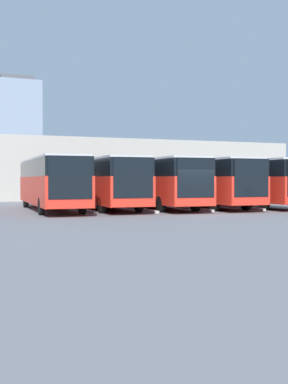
% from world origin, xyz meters
% --- Properties ---
extents(ground_plane, '(600.00, 600.00, 0.00)m').
position_xyz_m(ground_plane, '(0.00, 0.00, 0.00)').
color(ground_plane, slate).
extents(bus_0, '(2.91, 12.60, 3.30)m').
position_xyz_m(bus_0, '(-7.01, -5.65, 1.84)').
color(bus_0, red).
rests_on(bus_0, ground_plane).
extents(curb_divider_0, '(0.39, 5.62, 0.15)m').
position_xyz_m(curb_divider_0, '(-5.26, -3.79, 0.07)').
color(curb_divider_0, '#B2B2AD').
rests_on(curb_divider_0, ground_plane).
extents(bus_1, '(2.91, 12.60, 3.30)m').
position_xyz_m(bus_1, '(-3.50, -5.90, 1.84)').
color(bus_1, red).
rests_on(bus_1, ground_plane).
extents(curb_divider_1, '(0.39, 5.62, 0.15)m').
position_xyz_m(curb_divider_1, '(-1.75, -4.04, 0.07)').
color(curb_divider_1, '#B2B2AD').
rests_on(curb_divider_1, ground_plane).
extents(bus_2, '(2.91, 12.60, 3.30)m').
position_xyz_m(bus_2, '(0.00, -6.12, 1.84)').
color(bus_2, red).
rests_on(bus_2, ground_plane).
extents(curb_divider_2, '(0.39, 5.62, 0.15)m').
position_xyz_m(curb_divider_2, '(1.75, -4.27, 0.07)').
color(curb_divider_2, '#B2B2AD').
rests_on(curb_divider_2, ground_plane).
extents(bus_3, '(2.91, 12.60, 3.30)m').
position_xyz_m(bus_3, '(3.50, -6.69, 1.84)').
color(bus_3, red).
rests_on(bus_3, ground_plane).
extents(curb_divider_3, '(0.39, 5.62, 0.15)m').
position_xyz_m(curb_divider_3, '(5.26, -4.84, 0.07)').
color(curb_divider_3, '#B2B2AD').
rests_on(curb_divider_3, ground_plane).
extents(bus_4, '(2.91, 12.60, 3.30)m').
position_xyz_m(bus_4, '(7.01, -6.49, 1.84)').
color(bus_4, red).
rests_on(bus_4, ground_plane).
extents(station_building, '(43.30, 11.62, 5.98)m').
position_xyz_m(station_building, '(0.00, -24.42, 3.03)').
color(station_building, '#A8A399').
rests_on(station_building, ground_plane).
extents(office_tower, '(21.03, 21.03, 50.07)m').
position_xyz_m(office_tower, '(-14.59, -209.62, 24.44)').
color(office_tower, '#7F8EA3').
rests_on(office_tower, ground_plane).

